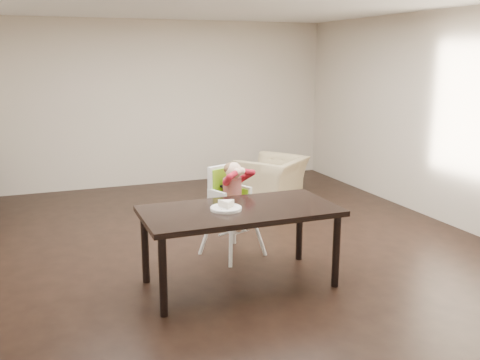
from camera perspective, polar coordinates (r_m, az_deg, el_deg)
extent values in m
plane|color=black|center=(6.02, -1.42, -7.54)|extent=(7.00, 7.00, 0.00)
cube|color=beige|center=(9.04, -9.07, 8.04)|extent=(6.00, 0.02, 2.70)
cube|color=beige|center=(2.73, 24.22, -4.49)|extent=(6.00, 0.02, 2.70)
cube|color=beige|center=(7.26, 21.54, 6.09)|extent=(0.02, 7.00, 2.70)
cube|color=black|center=(4.94, -0.03, -3.32)|extent=(1.80, 0.90, 0.05)
cylinder|color=black|center=(4.51, -8.21, -10.18)|extent=(0.07, 0.07, 0.70)
cylinder|color=black|center=(5.09, 10.22, -7.48)|extent=(0.07, 0.07, 0.70)
cylinder|color=black|center=(5.18, -10.09, -7.10)|extent=(0.07, 0.07, 0.70)
cylinder|color=black|center=(5.70, 6.36, -5.10)|extent=(0.07, 0.07, 0.70)
cylinder|color=white|center=(5.55, -0.99, -6.33)|extent=(0.05, 0.05, 0.55)
cylinder|color=white|center=(5.80, 1.92, -5.47)|extent=(0.05, 0.05, 0.55)
cylinder|color=white|center=(5.84, -3.54, -5.38)|extent=(0.05, 0.05, 0.55)
cylinder|color=white|center=(6.08, -0.66, -4.60)|extent=(0.05, 0.05, 0.55)
cube|color=white|center=(5.73, -0.82, -2.83)|extent=(0.49, 0.47, 0.05)
cube|color=#82CA19|center=(5.72, -0.83, -2.50)|extent=(0.40, 0.39, 0.03)
cube|color=white|center=(5.79, -1.83, -0.39)|extent=(0.38, 0.19, 0.41)
cube|color=#82CA19|center=(5.77, -1.64, -0.53)|extent=(0.32, 0.14, 0.37)
cube|color=black|center=(5.67, -1.64, -0.76)|extent=(0.09, 0.17, 0.02)
cube|color=black|center=(5.75, -0.68, -0.56)|extent=(0.09, 0.17, 0.02)
cylinder|color=red|center=(5.69, -0.83, -1.08)|extent=(0.29, 0.29, 0.26)
sphere|color=beige|center=(5.62, -0.71, 1.01)|extent=(0.23, 0.23, 0.18)
ellipsoid|color=brown|center=(5.64, -0.87, 1.24)|extent=(0.23, 0.22, 0.13)
sphere|color=beige|center=(5.53, -0.33, 0.86)|extent=(0.10, 0.10, 0.08)
sphere|color=beige|center=(5.58, 0.19, 0.96)|extent=(0.10, 0.10, 0.08)
cylinder|color=white|center=(4.88, -1.51, -3.09)|extent=(0.38, 0.38, 0.02)
torus|color=white|center=(4.88, -1.51, -2.95)|extent=(0.38, 0.38, 0.01)
imported|color=tan|center=(8.08, 3.45, 0.93)|extent=(1.15, 1.10, 0.85)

